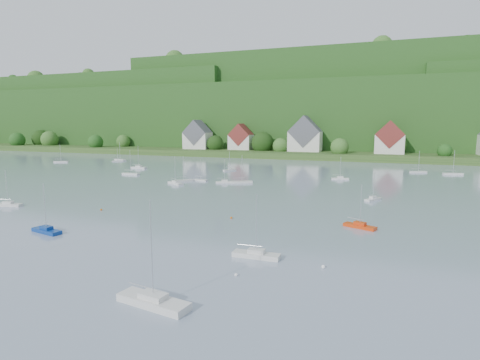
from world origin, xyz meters
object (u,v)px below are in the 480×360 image
Objects in this scene: near_sailboat_4 at (153,301)px; near_sailboat_6 at (8,204)px; near_sailboat_3 at (256,254)px; near_sailboat_5 at (360,226)px; near_sailboat_1 at (47,230)px.

near_sailboat_4 reaches higher than near_sailboat_6.
near_sailboat_5 is at bearing 57.94° from near_sailboat_3.
near_sailboat_5 is (46.15, 19.66, -0.02)m from near_sailboat_1.
near_sailboat_3 is at bearing -98.38° from near_sailboat_5.
near_sailboat_6 is (-23.33, 12.39, -0.01)m from near_sailboat_1.
near_sailboat_1 is 1.03× the size of near_sailboat_6.
near_sailboat_4 is 1.33× the size of near_sailboat_6.
near_sailboat_1 is at bearing 161.51° from near_sailboat_4.
near_sailboat_4 is at bearing -42.12° from near_sailboat_6.
near_sailboat_1 reaches higher than near_sailboat_5.
near_sailboat_3 is 1.09× the size of near_sailboat_6.
near_sailboat_3 is 1.15× the size of near_sailboat_5.
near_sailboat_6 is at bearing 164.31° from near_sailboat_1.
near_sailboat_6 is at bearing 161.46° from near_sailboat_4.
near_sailboat_3 is (34.40, 0.42, 0.01)m from near_sailboat_1.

